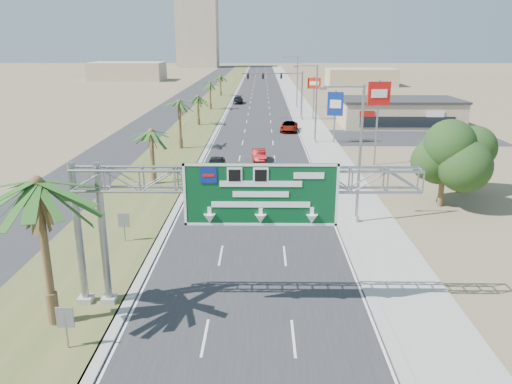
{
  "coord_description": "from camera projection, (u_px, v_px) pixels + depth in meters",
  "views": [
    {
      "loc": [
        0.55,
        -12.59,
        12.84
      ],
      "look_at": [
        0.2,
        15.89,
        4.2
      ],
      "focal_mm": 35.0,
      "sensor_mm": 36.0,
      "label": 1
    }
  ],
  "objects": [
    {
      "name": "median_signback_a",
      "position": [
        65.0,
        321.0,
        21.19
      ],
      "size": [
        0.75,
        0.08,
        2.08
      ],
      "color": "gray",
      "rests_on": "ground"
    },
    {
      "name": "pole_sign_red_far",
      "position": [
        314.0,
        86.0,
        83.04
      ],
      "size": [
        2.18,
        1.0,
        7.22
      ],
      "color": "gray",
      "rests_on": "ground"
    },
    {
      "name": "median_signback_b",
      "position": [
        124.0,
        222.0,
        32.68
      ],
      "size": [
        0.75,
        0.08,
        2.08
      ],
      "color": "gray",
      "rests_on": "ground"
    },
    {
      "name": "streetlight_mid",
      "position": [
        314.0,
        107.0,
        64.09
      ],
      "size": [
        3.27,
        0.44,
        10.0
      ],
      "color": "gray",
      "rests_on": "ground"
    },
    {
      "name": "signal_mast",
      "position": [
        290.0,
        91.0,
        83.19
      ],
      "size": [
        10.28,
        0.71,
        8.0
      ],
      "color": "gray",
      "rests_on": "ground"
    },
    {
      "name": "pole_sign_blue",
      "position": [
        335.0,
        106.0,
        63.7
      ],
      "size": [
        2.01,
        0.79,
        6.85
      ],
      "color": "gray",
      "rests_on": "ground"
    },
    {
      "name": "streetlight_near",
      "position": [
        357.0,
        161.0,
        35.39
      ],
      "size": [
        3.27,
        0.44,
        10.0
      ],
      "color": "gray",
      "rests_on": "ground"
    },
    {
      "name": "opposing_road",
      "position": [
        190.0,
        96.0,
        121.23
      ],
      "size": [
        8.0,
        300.0,
        0.02
      ],
      "primitive_type": "cube",
      "color": "#28282B",
      "rests_on": "ground"
    },
    {
      "name": "palm_row_b",
      "position": [
        151.0,
        133.0,
        45.09
      ],
      "size": [
        3.99,
        3.99,
        5.95
      ],
      "color": "brown",
      "rests_on": "ground"
    },
    {
      "name": "streetlight_far",
      "position": [
        296.0,
        84.0,
        98.54
      ],
      "size": [
        3.27,
        0.44,
        10.0
      ],
      "color": "gray",
      "rests_on": "ground"
    },
    {
      "name": "car_right_lane",
      "position": [
        289.0,
        127.0,
        73.63
      ],
      "size": [
        2.96,
        5.44,
        1.45
      ],
      "primitive_type": "imported",
      "rotation": [
        0.0,
        0.0,
        -0.11
      ],
      "color": "gray",
      "rests_on": "ground"
    },
    {
      "name": "road",
      "position": [
        260.0,
        96.0,
        121.04
      ],
      "size": [
        12.0,
        300.0,
        0.02
      ],
      "primitive_type": "cube",
      "color": "#28282B",
      "rests_on": "ground"
    },
    {
      "name": "car_mid_lane",
      "position": [
        259.0,
        155.0,
        55.28
      ],
      "size": [
        1.69,
        4.19,
        1.35
      ],
      "primitive_type": "imported",
      "rotation": [
        0.0,
        0.0,
        0.06
      ],
      "color": "maroon",
      "rests_on": "ground"
    },
    {
      "name": "palm_row_c",
      "position": [
        179.0,
        103.0,
        60.18
      ],
      "size": [
        3.99,
        3.99,
        6.75
      ],
      "color": "brown",
      "rests_on": "ground"
    },
    {
      "name": "palm_row_e",
      "position": [
        210.0,
        83.0,
        95.75
      ],
      "size": [
        3.99,
        3.99,
        6.15
      ],
      "color": "brown",
      "rests_on": "ground"
    },
    {
      "name": "oak_far",
      "position": [
        463.0,
        150.0,
        43.17
      ],
      "size": [
        3.5,
        3.5,
        5.6
      ],
      "color": "brown",
      "rests_on": "ground"
    },
    {
      "name": "car_far",
      "position": [
        238.0,
        100.0,
        106.71
      ],
      "size": [
        2.14,
        5.04,
        1.45
      ],
      "primitive_type": "imported",
      "rotation": [
        0.0,
        0.0,
        0.02
      ],
      "color": "black",
      "rests_on": "ground"
    },
    {
      "name": "sign_gantry",
      "position": [
        228.0,
        191.0,
        23.54
      ],
      "size": [
        16.75,
        1.24,
        7.5
      ],
      "color": "gray",
      "rests_on": "ground"
    },
    {
      "name": "palm_near",
      "position": [
        36.0,
        184.0,
        21.53
      ],
      "size": [
        5.7,
        5.7,
        8.35
      ],
      "color": "brown",
      "rests_on": "ground"
    },
    {
      "name": "car_left_lane",
      "position": [
        216.0,
        165.0,
        50.84
      ],
      "size": [
        1.97,
        4.49,
        1.5
      ],
      "primitive_type": "imported",
      "rotation": [
        0.0,
        0.0,
        -0.04
      ],
      "color": "black",
      "rests_on": "ground"
    },
    {
      "name": "oak_near",
      "position": [
        446.0,
        151.0,
        39.18
      ],
      "size": [
        4.5,
        4.5,
        6.8
      ],
      "color": "brown",
      "rests_on": "ground"
    },
    {
      "name": "building_distant_left",
      "position": [
        128.0,
        71.0,
        168.53
      ],
      "size": [
        24.0,
        14.0,
        6.0
      ],
      "primitive_type": "cube",
      "color": "#CAAD88",
      "rests_on": "ground"
    },
    {
      "name": "sidewalk_right",
      "position": [
        295.0,
        96.0,
        120.93
      ],
      "size": [
        4.0,
        300.0,
        0.1
      ],
      "primitive_type": "cube",
      "color": "#9E9B93",
      "rests_on": "ground"
    },
    {
      "name": "store_building",
      "position": [
        399.0,
        113.0,
        78.1
      ],
      "size": [
        18.0,
        10.0,
        4.0
      ],
      "primitive_type": "cube",
      "color": "#CAAD88",
      "rests_on": "ground"
    },
    {
      "name": "building_distant_right",
      "position": [
        361.0,
        77.0,
        148.67
      ],
      "size": [
        20.0,
        12.0,
        5.0
      ],
      "primitive_type": "cube",
      "color": "#CAAD88",
      "rests_on": "ground"
    },
    {
      "name": "median_grass",
      "position": [
        219.0,
        96.0,
        121.14
      ],
      "size": [
        7.0,
        300.0,
        0.12
      ],
      "primitive_type": "cube",
      "color": "#475B28",
      "rests_on": "ground"
    },
    {
      "name": "palm_row_d",
      "position": [
        198.0,
        97.0,
        77.76
      ],
      "size": [
        3.99,
        3.99,
        5.45
      ],
      "color": "brown",
      "rests_on": "ground"
    },
    {
      "name": "tower_distant",
      "position": [
        198.0,
        31.0,
        250.29
      ],
      "size": [
        20.0,
        16.0,
        35.0
      ],
      "primitive_type": "cube",
      "color": "tan",
      "rests_on": "ground"
    },
    {
      "name": "pole_sign_red_near",
      "position": [
        379.0,
        98.0,
        51.93
      ],
      "size": [
        2.42,
        0.6,
        9.03
      ],
      "color": "gray",
      "rests_on": "ground"
    },
    {
      "name": "palm_row_f",
      "position": [
        220.0,
        76.0,
        119.78
      ],
      "size": [
        3.99,
        3.99,
        5.75
      ],
      "color": "brown",
      "rests_on": "ground"
    }
  ]
}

